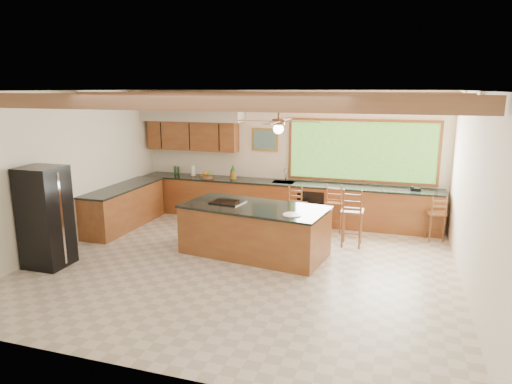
% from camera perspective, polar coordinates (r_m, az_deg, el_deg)
% --- Properties ---
extents(ground, '(7.20, 7.20, 0.00)m').
position_cam_1_polar(ground, '(8.15, -1.73, -9.06)').
color(ground, beige).
rests_on(ground, ground).
extents(room_shell, '(7.27, 6.54, 3.02)m').
position_cam_1_polar(room_shell, '(8.27, -1.44, 7.11)').
color(room_shell, white).
rests_on(room_shell, ground).
extents(counter_run, '(7.12, 3.10, 1.27)m').
position_cam_1_polar(counter_run, '(10.53, -1.41, -1.31)').
color(counter_run, brown).
rests_on(counter_run, ground).
extents(island, '(2.80, 1.60, 0.94)m').
position_cam_1_polar(island, '(8.52, -0.21, -4.76)').
color(island, brown).
rests_on(island, ground).
extents(refrigerator, '(0.70, 0.67, 1.75)m').
position_cam_1_polar(refrigerator, '(8.64, -24.83, -2.87)').
color(refrigerator, black).
rests_on(refrigerator, ground).
extents(bar_stool_a, '(0.39, 0.39, 1.00)m').
position_cam_1_polar(bar_stool_a, '(9.89, 5.12, -1.55)').
color(bar_stool_a, brown).
rests_on(bar_stool_a, ground).
extents(bar_stool_b, '(0.43, 0.43, 1.17)m').
position_cam_1_polar(bar_stool_b, '(9.01, 11.94, -2.52)').
color(bar_stool_b, brown).
rests_on(bar_stool_b, ground).
extents(bar_stool_c, '(0.40, 0.40, 1.07)m').
position_cam_1_polar(bar_stool_c, '(9.90, 9.81, -1.42)').
color(bar_stool_c, brown).
rests_on(bar_stool_c, ground).
extents(bar_stool_d, '(0.42, 0.42, 0.95)m').
position_cam_1_polar(bar_stool_d, '(9.88, 21.59, -2.61)').
color(bar_stool_d, brown).
rests_on(bar_stool_d, ground).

